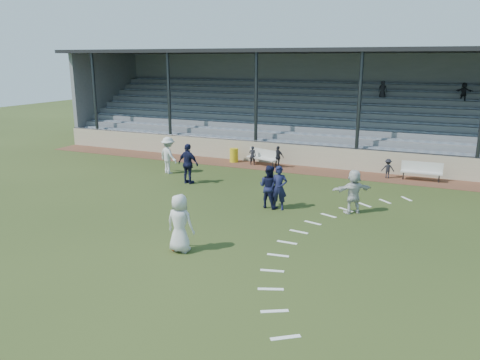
# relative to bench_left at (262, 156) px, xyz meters

# --- Properties ---
(ground) EXTENTS (90.00, 90.00, 0.00)m
(ground) POSITION_rel_bench_left_xyz_m (2.17, -10.64, -0.58)
(ground) COLOR #2E3D19
(ground) RESTS_ON ground
(cinder_track) EXTENTS (34.00, 2.00, 0.02)m
(cinder_track) POSITION_rel_bench_left_xyz_m (2.17, -0.14, -0.57)
(cinder_track) COLOR brown
(cinder_track) RESTS_ON ground
(retaining_wall) EXTENTS (34.00, 0.18, 1.20)m
(retaining_wall) POSITION_rel_bench_left_xyz_m (2.17, 0.91, 0.02)
(retaining_wall) COLOR #B5A78B
(retaining_wall) RESTS_ON ground
(bench_left) EXTENTS (2.02, 1.12, 0.95)m
(bench_left) POSITION_rel_bench_left_xyz_m (0.00, 0.00, 0.00)
(bench_left) COLOR beige
(bench_left) RESTS_ON cinder_track
(bench_right) EXTENTS (2.01, 0.51, 0.95)m
(bench_right) POSITION_rel_bench_left_xyz_m (8.67, 0.01, 0.00)
(bench_right) COLOR beige
(bench_right) RESTS_ON cinder_track
(trash_bin) EXTENTS (0.51, 0.51, 0.82)m
(trash_bin) POSITION_rel_bench_left_xyz_m (-1.88, 0.16, -0.16)
(trash_bin) COLOR gold
(trash_bin) RESTS_ON cinder_track
(football) EXTENTS (0.20, 0.20, 0.20)m
(football) POSITION_rel_bench_left_xyz_m (1.89, -12.81, -0.49)
(football) COLOR red
(football) RESTS_ON ground
(player_white_lead) EXTENTS (0.94, 0.61, 1.91)m
(player_white_lead) POSITION_rel_bench_left_xyz_m (2.09, -12.72, 0.37)
(player_white_lead) COLOR silver
(player_white_lead) RESTS_ON ground
(player_navy_lead) EXTENTS (0.75, 0.57, 1.83)m
(player_navy_lead) POSITION_rel_bench_left_xyz_m (3.57, -7.34, 0.33)
(player_navy_lead) COLOR #131636
(player_navy_lead) RESTS_ON ground
(player_navy_mid) EXTENTS (0.98, 0.82, 1.81)m
(player_navy_mid) POSITION_rel_bench_left_xyz_m (3.09, -7.26, 0.32)
(player_navy_mid) COLOR #131636
(player_navy_mid) RESTS_ON ground
(player_white_wing) EXTENTS (1.47, 1.19, 1.98)m
(player_white_wing) POSITION_rel_bench_left_xyz_m (-3.97, -3.79, 0.41)
(player_white_wing) COLOR silver
(player_white_wing) RESTS_ON ground
(player_navy_wing) EXTENTS (1.23, 0.64, 2.01)m
(player_navy_wing) POSITION_rel_bench_left_xyz_m (-1.91, -5.23, 0.42)
(player_navy_wing) COLOR #131636
(player_navy_wing) RESTS_ON ground
(player_white_back) EXTENTS (1.65, 1.43, 1.80)m
(player_white_back) POSITION_rel_bench_left_xyz_m (6.44, -6.56, 0.31)
(player_white_back) COLOR silver
(player_white_back) RESTS_ON ground
(sub_left_near) EXTENTS (0.45, 0.35, 1.11)m
(sub_left_near) POSITION_rel_bench_left_xyz_m (-0.57, -0.11, -0.01)
(sub_left_near) COLOR black
(sub_left_near) RESTS_ON cinder_track
(sub_left_far) EXTENTS (0.77, 0.44, 1.23)m
(sub_left_far) POSITION_rel_bench_left_xyz_m (1.02, -0.17, 0.05)
(sub_left_far) COLOR black
(sub_left_far) RESTS_ON cinder_track
(sub_right) EXTENTS (0.72, 0.50, 1.02)m
(sub_right) POSITION_rel_bench_left_xyz_m (7.04, -0.17, -0.06)
(sub_right) COLOR black
(sub_right) RESTS_ON cinder_track
(grandstand) EXTENTS (34.60, 9.00, 6.61)m
(grandstand) POSITION_rel_bench_left_xyz_m (2.18, 5.62, 1.62)
(grandstand) COLOR slate
(grandstand) RESTS_ON ground
(penalty_arc) EXTENTS (3.89, 14.63, 0.01)m
(penalty_arc) POSITION_rel_bench_left_xyz_m (6.29, -10.64, -0.58)
(penalty_arc) COLOR white
(penalty_arc) RESTS_ON ground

